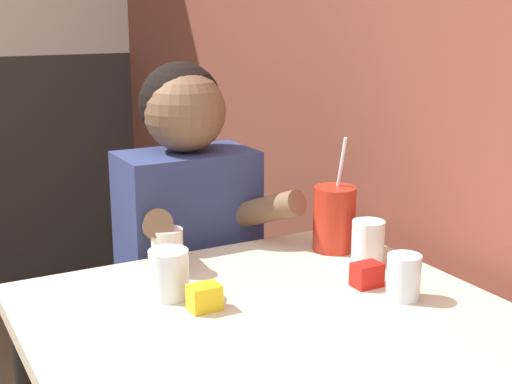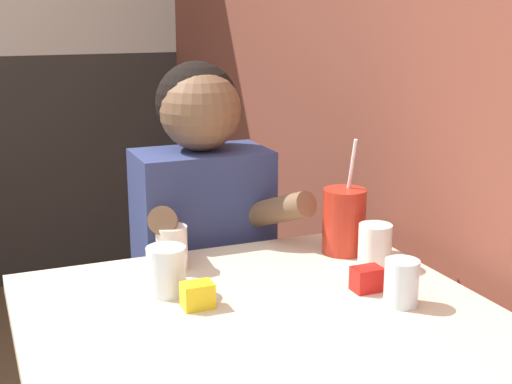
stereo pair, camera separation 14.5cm
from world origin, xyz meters
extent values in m
cube|color=beige|center=(0.64, 0.26, 0.73)|extent=(0.88, 0.83, 0.04)
cylinder|color=black|center=(1.04, 0.63, 0.36)|extent=(0.04, 0.04, 0.72)
cube|color=navy|center=(0.70, 0.82, 0.72)|extent=(0.34, 0.20, 0.49)
sphere|color=black|center=(0.70, 0.85, 1.08)|extent=(0.21, 0.21, 0.21)
sphere|color=brown|center=(0.70, 0.82, 1.07)|extent=(0.21, 0.21, 0.21)
cylinder|color=brown|center=(0.56, 0.68, 0.82)|extent=(0.14, 0.27, 0.15)
cylinder|color=brown|center=(0.83, 0.68, 0.82)|extent=(0.14, 0.27, 0.15)
cylinder|color=#B22819|center=(0.95, 0.52, 0.83)|extent=(0.10, 0.10, 0.15)
cylinder|color=white|center=(0.97, 0.52, 0.96)|extent=(0.01, 0.04, 0.14)
cylinder|color=silver|center=(0.50, 0.44, 0.80)|extent=(0.08, 0.08, 0.10)
cylinder|color=silver|center=(0.97, 0.41, 0.80)|extent=(0.07, 0.07, 0.10)
cylinder|color=silver|center=(0.55, 0.57, 0.80)|extent=(0.07, 0.07, 0.10)
cylinder|color=silver|center=(0.90, 0.21, 0.80)|extent=(0.07, 0.07, 0.09)
cube|color=#B7140F|center=(0.88, 0.30, 0.78)|extent=(0.06, 0.04, 0.05)
cube|color=yellow|center=(0.53, 0.35, 0.78)|extent=(0.06, 0.04, 0.05)
camera|label=1|loc=(0.02, -0.81, 1.31)|focal=50.00mm
camera|label=2|loc=(0.15, -0.87, 1.31)|focal=50.00mm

